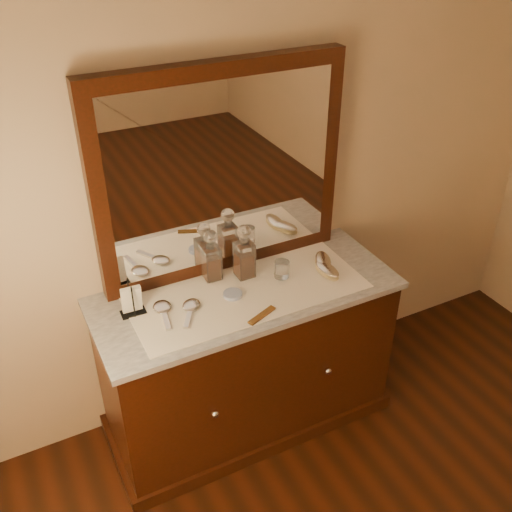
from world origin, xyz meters
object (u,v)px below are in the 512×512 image
pin_dish (233,294)px  comb (262,315)px  dresser_cabinet (247,360)px  mirror_frame (221,173)px  decanter_left (212,260)px  hand_mirror_outer (163,309)px  napkin_rack (132,301)px  brush_near (327,270)px  decanter_right (244,257)px  hand_mirror_inner (191,308)px  brush_far (323,262)px

pin_dish → comb: pin_dish is taller
dresser_cabinet → mirror_frame: (0.00, 0.25, 0.94)m
decanter_left → hand_mirror_outer: 0.34m
pin_dish → napkin_rack: bearing=168.8°
hand_mirror_outer → brush_near: bearing=-6.1°
napkin_rack → decanter_right: bearing=3.8°
decanter_left → dresser_cabinet: bearing=-58.4°
decanter_left → hand_mirror_inner: size_ratio=1.28×
dresser_cabinet → decanter_left: 0.58m
napkin_rack → brush_near: (0.93, -0.14, -0.04)m
mirror_frame → comb: 0.67m
dresser_cabinet → napkin_rack: 0.73m
mirror_frame → decanter_right: size_ratio=4.34×
hand_mirror_outer → mirror_frame: bearing=28.8°
decanter_left → decanter_right: 0.16m
decanter_right → comb: bearing=-102.6°
hand_mirror_outer → brush_far: bearing=-1.1°
dresser_cabinet → hand_mirror_inner: bearing=-176.3°
comb → napkin_rack: 0.57m
comb → brush_far: size_ratio=0.87×
brush_near → hand_mirror_outer: brush_near is taller
hand_mirror_outer → hand_mirror_inner: size_ratio=1.08×
napkin_rack → hand_mirror_inner: size_ratio=0.80×
brush_far → napkin_rack: bearing=176.0°
comb → hand_mirror_inner: bearing=122.4°
brush_far → hand_mirror_outer: brush_far is taller
pin_dish → decanter_left: (-0.03, 0.18, 0.09)m
dresser_cabinet → napkin_rack: (-0.52, 0.08, 0.51)m
hand_mirror_outer → dresser_cabinet: bearing=-3.6°
dresser_cabinet → comb: 0.49m
mirror_frame → brush_far: 0.68m
comb → mirror_frame: bearing=65.1°
dresser_cabinet → hand_mirror_inner: size_ratio=6.83×
mirror_frame → napkin_rack: size_ratio=7.30×
napkin_rack → hand_mirror_outer: bearing=-22.9°
comb → decanter_left: decanter_left is taller
dresser_cabinet → decanter_right: size_ratio=5.06×
napkin_rack → hand_mirror_inner: 0.26m
decanter_right → brush_near: size_ratio=1.64×
comb → napkin_rack: (-0.50, 0.28, 0.06)m
decanter_right → hand_mirror_inner: decanter_right is taller
dresser_cabinet → hand_mirror_outer: (-0.40, 0.03, 0.45)m
decanter_right → hand_mirror_inner: bearing=-158.2°
dresser_cabinet → pin_dish: (-0.08, -0.01, 0.45)m
comb → napkin_rack: bearing=128.6°
decanter_left → hand_mirror_inner: bearing=-134.9°
comb → decanter_right: decanter_right is taller
comb → brush_near: (0.43, 0.14, 0.02)m
dresser_cabinet → decanter_right: decanter_right is taller
brush_far → hand_mirror_outer: size_ratio=0.82×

